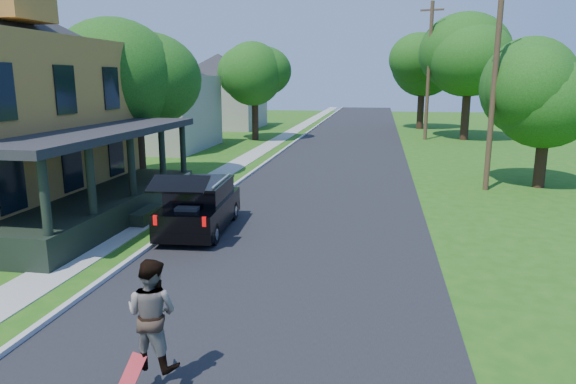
% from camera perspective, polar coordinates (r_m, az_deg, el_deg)
% --- Properties ---
extents(ground, '(140.00, 140.00, 0.00)m').
position_cam_1_polar(ground, '(11.08, -3.07, -12.95)').
color(ground, '#205711').
rests_on(ground, ground).
extents(street, '(8.00, 120.00, 0.02)m').
position_cam_1_polar(street, '(30.20, 5.58, 3.32)').
color(street, black).
rests_on(street, ground).
extents(curb, '(0.15, 120.00, 0.12)m').
position_cam_1_polar(curb, '(30.78, -1.97, 3.55)').
color(curb, '#AFAFA9').
rests_on(curb, ground).
extents(sidewalk, '(1.30, 120.00, 0.03)m').
position_cam_1_polar(sidewalk, '(31.14, -4.77, 3.61)').
color(sidewalk, '#979890').
rests_on(sidewalk, ground).
extents(front_walk, '(6.50, 1.20, 0.03)m').
position_cam_1_polar(front_walk, '(20.25, -26.03, -2.42)').
color(front_walk, '#979890').
rests_on(front_walk, ground).
extents(neighbor_house_mid, '(12.78, 12.78, 8.30)m').
position_cam_1_polar(neighbor_house_mid, '(37.27, -15.32, 11.14)').
color(neighbor_house_mid, gray).
rests_on(neighbor_house_mid, ground).
extents(neighbor_house_far, '(12.78, 12.78, 8.30)m').
position_cam_1_polar(neighbor_house_far, '(52.20, -7.70, 11.70)').
color(neighbor_house_far, gray).
rests_on(neighbor_house_far, ground).
extents(black_suv, '(2.05, 4.65, 2.12)m').
position_cam_1_polar(black_suv, '(16.49, -9.78, -1.56)').
color(black_suv, black).
rests_on(black_suv, ground).
extents(skateboarder, '(0.95, 0.79, 1.74)m').
position_cam_1_polar(skateboarder, '(8.27, -14.88, -12.91)').
color(skateboarder, black).
rests_on(skateboarder, ground).
extents(skateboard, '(0.34, 0.69, 0.67)m').
position_cam_1_polar(skateboard, '(8.41, -17.39, -19.73)').
color(skateboard, '#A50E16').
rests_on(skateboard, ground).
extents(tree_left_mid, '(5.77, 5.58, 8.52)m').
position_cam_1_polar(tree_left_mid, '(25.46, -16.83, 13.70)').
color(tree_left_mid, black).
rests_on(tree_left_mid, ground).
extents(tree_left_far, '(5.57, 5.31, 8.04)m').
position_cam_1_polar(tree_left_far, '(41.13, -3.79, 13.32)').
color(tree_left_far, black).
rests_on(tree_left_far, ground).
extents(tree_right_near, '(5.03, 5.14, 6.64)m').
position_cam_1_polar(tree_right_near, '(25.25, 26.88, 10.13)').
color(tree_right_near, black).
rests_on(tree_right_near, ground).
extents(tree_right_mid, '(8.95, 9.10, 11.06)m').
position_cam_1_polar(tree_right_mid, '(43.57, 19.56, 14.99)').
color(tree_right_mid, black).
rests_on(tree_right_mid, ground).
extents(tree_right_far, '(6.05, 5.81, 9.37)m').
position_cam_1_polar(tree_right_far, '(52.10, 14.72, 13.69)').
color(tree_right_far, black).
rests_on(tree_right_far, ground).
extents(utility_pole_near, '(1.41, 0.59, 8.82)m').
position_cam_1_polar(utility_pole_near, '(23.65, 21.94, 11.06)').
color(utility_pole_near, '#402F1D').
rests_on(utility_pole_near, ground).
extents(utility_pole_far, '(1.75, 0.49, 10.59)m').
position_cam_1_polar(utility_pole_far, '(42.73, 15.38, 12.94)').
color(utility_pole_far, '#402F1D').
rests_on(utility_pole_far, ground).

